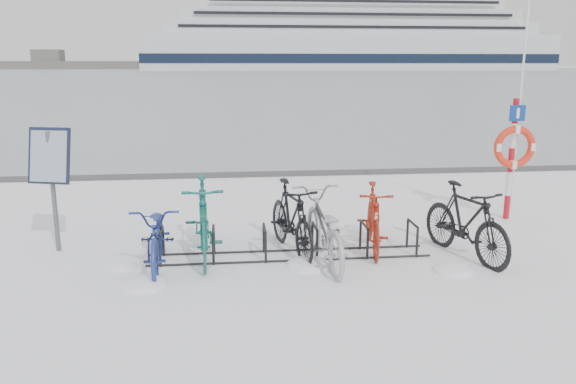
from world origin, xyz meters
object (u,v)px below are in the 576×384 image
(info_board, at_px, (50,163))
(lifebuoy_station, at_px, (514,147))
(bike_rack, at_px, (290,245))
(cruise_ferry, at_px, (347,33))

(info_board, xyz_separation_m, lifebuoy_station, (7.45, 0.93, -0.02))
(info_board, bearing_deg, lifebuoy_station, 22.08)
(bike_rack, relative_size, info_board, 2.19)
(bike_rack, height_order, cruise_ferry, cruise_ferry)
(info_board, bearing_deg, cruise_ferry, 91.90)
(info_board, height_order, cruise_ferry, cruise_ferry)
(lifebuoy_station, bearing_deg, bike_rack, -159.31)
(bike_rack, distance_m, info_board, 3.61)
(lifebuoy_station, height_order, cruise_ferry, cruise_ferry)
(lifebuoy_station, bearing_deg, info_board, -172.88)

